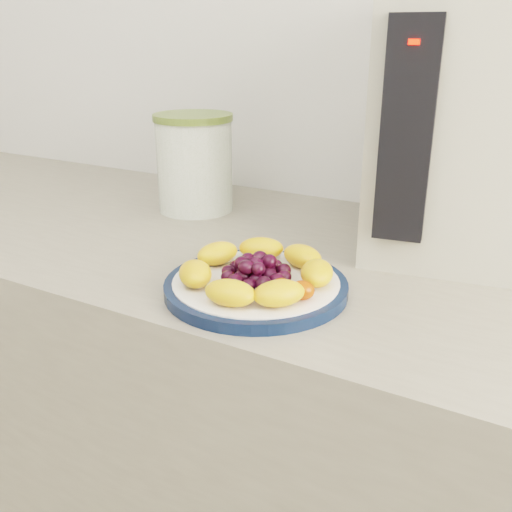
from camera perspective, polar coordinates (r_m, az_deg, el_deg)
The scene contains 10 objects.
counter at distance 1.14m, azimuth 1.38°, elevation -20.67°, with size 3.50×0.60×0.90m, color gray.
cabinet_face at distance 1.16m, azimuth 1.36°, elevation -21.77°, with size 3.48×0.58×0.84m, color #9F8456.
plate_rim at distance 0.73m, azimuth -0.00°, elevation -3.10°, with size 0.24×0.24×0.01m, color #0D1B38.
plate_face at distance 0.73m, azimuth -0.00°, elevation -3.02°, with size 0.21×0.21×0.02m, color white.
canister at distance 1.07m, azimuth -6.15°, elevation 8.91°, with size 0.14×0.14×0.17m, color #456421.
canister_lid at distance 1.06m, azimuth -6.34°, elevation 13.63°, with size 0.14×0.14×0.01m, color #5E7030.
appliance_body at distance 0.91m, azimuth 19.43°, elevation 12.44°, with size 0.22×0.30×0.38m, color #AEAB98.
appliance_panel at distance 0.76m, azimuth 14.83°, elevation 11.80°, with size 0.06×0.02×0.28m, color black.
appliance_led at distance 0.74m, azimuth 15.53°, elevation 19.94°, with size 0.01×0.01×0.01m, color #FF0C05.
fruit_plate at distance 0.72m, azimuth 0.29°, elevation -1.43°, with size 0.20×0.20×0.03m.
Camera 1 is at (0.39, 0.45, 1.21)m, focal length 40.00 mm.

